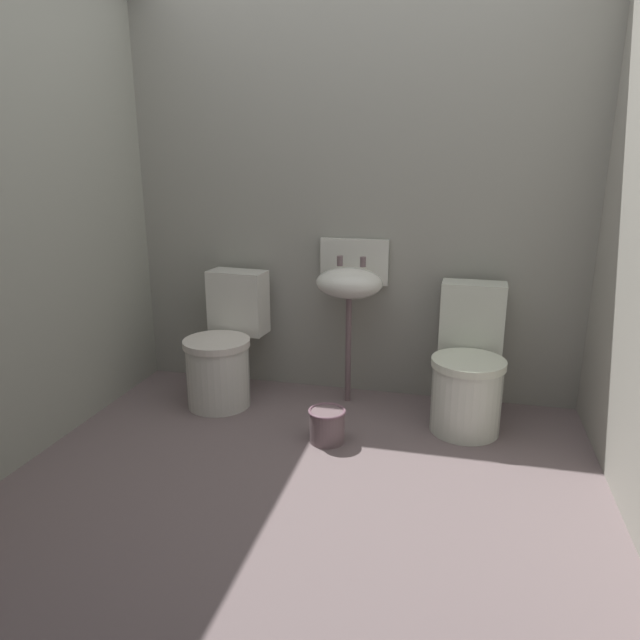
{
  "coord_description": "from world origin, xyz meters",
  "views": [
    {
      "loc": [
        0.65,
        -2.39,
        1.49
      ],
      "look_at": [
        0.0,
        0.28,
        0.7
      ],
      "focal_mm": 32.67,
      "sensor_mm": 36.0,
      "label": 1
    }
  ],
  "objects_px": {
    "toilet_right": "(468,371)",
    "bucket": "(327,425)",
    "sink": "(350,281)",
    "toilet_left": "(224,351)"
  },
  "relations": [
    {
      "from": "toilet_right",
      "to": "sink",
      "type": "distance_m",
      "value": 0.85
    },
    {
      "from": "toilet_right",
      "to": "sink",
      "type": "relative_size",
      "value": 0.79
    },
    {
      "from": "toilet_right",
      "to": "bucket",
      "type": "relative_size",
      "value": 3.84
    },
    {
      "from": "toilet_left",
      "to": "sink",
      "type": "bearing_deg",
      "value": -160.25
    },
    {
      "from": "toilet_right",
      "to": "bucket",
      "type": "bearing_deg",
      "value": 30.56
    },
    {
      "from": "toilet_left",
      "to": "toilet_right",
      "type": "bearing_deg",
      "value": -174.42
    },
    {
      "from": "toilet_left",
      "to": "bucket",
      "type": "distance_m",
      "value": 0.87
    },
    {
      "from": "sink",
      "to": "bucket",
      "type": "xyz_separation_m",
      "value": [
        -0.0,
        -0.58,
        -0.66
      ]
    },
    {
      "from": "bucket",
      "to": "toilet_right",
      "type": "bearing_deg",
      "value": 28.83
    },
    {
      "from": "toilet_right",
      "to": "bucket",
      "type": "height_order",
      "value": "toilet_right"
    }
  ]
}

